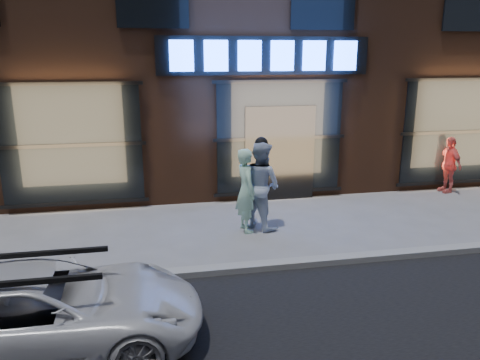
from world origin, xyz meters
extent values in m
plane|color=slate|center=(0.00, 0.00, 0.00)|extent=(90.00, 90.00, 0.00)
cube|color=gray|center=(0.00, 0.00, 0.06)|extent=(60.00, 0.25, 0.12)
cube|color=#54301E|center=(0.00, 8.00, 5.00)|extent=(30.00, 8.00, 10.00)
cube|color=black|center=(-0.40, 3.95, 3.60)|extent=(5.20, 0.06, 0.90)
cube|color=black|center=(0.00, 3.92, 1.20)|extent=(1.80, 0.10, 2.40)
cube|color=#FFBF72|center=(-5.00, 3.98, 1.60)|extent=(3.00, 0.04, 2.60)
cube|color=black|center=(-5.00, 3.94, 1.60)|extent=(3.20, 0.06, 2.80)
cube|color=#FFBF72|center=(0.00, 3.98, 1.60)|extent=(3.00, 0.04, 2.60)
cube|color=black|center=(0.00, 3.94, 1.60)|extent=(3.20, 0.06, 2.80)
cube|color=#FFBF72|center=(5.00, 3.98, 1.60)|extent=(3.00, 0.04, 2.60)
cube|color=black|center=(5.00, 3.94, 1.60)|extent=(3.20, 0.06, 2.80)
cube|color=#2659FF|center=(-2.40, 3.88, 3.60)|extent=(0.55, 0.12, 0.70)
cube|color=#2659FF|center=(-1.60, 3.88, 3.60)|extent=(0.55, 0.12, 0.70)
cube|color=#2659FF|center=(-0.80, 3.88, 3.60)|extent=(0.55, 0.12, 0.70)
cube|color=#2659FF|center=(0.00, 3.88, 3.60)|extent=(0.55, 0.12, 0.70)
cube|color=#2659FF|center=(0.80, 3.88, 3.60)|extent=(0.55, 0.12, 0.70)
cube|color=#2659FF|center=(1.60, 3.88, 3.60)|extent=(0.55, 0.12, 0.70)
imported|color=#C2FFE4|center=(-1.29, 1.89, 0.89)|extent=(0.51, 0.70, 1.78)
imported|color=silver|center=(-0.94, 2.05, 0.94)|extent=(1.10, 1.16, 1.89)
imported|color=#DF665C|center=(4.67, 3.70, 0.76)|extent=(0.46, 0.92, 1.52)
imported|color=silver|center=(-4.62, -1.72, 0.55)|extent=(4.02, 1.93, 1.11)
camera|label=1|loc=(-3.21, -7.26, 3.63)|focal=35.00mm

